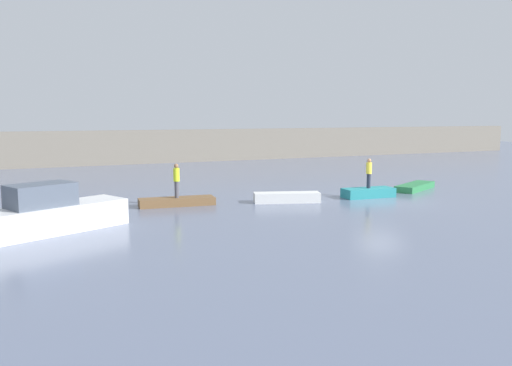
{
  "coord_description": "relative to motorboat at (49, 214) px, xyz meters",
  "views": [
    {
      "loc": [
        -17.62,
        -22.66,
        4.69
      ],
      "look_at": [
        -6.09,
        3.22,
        0.94
      ],
      "focal_mm": 36.23,
      "sensor_mm": 36.0,
      "label": 1
    }
  ],
  "objects": [
    {
      "name": "rowboat_green",
      "position": [
        21.58,
        3.4,
        -0.56
      ],
      "size": [
        3.96,
        2.84,
        0.38
      ],
      "primitive_type": "cube",
      "rotation": [
        0.0,
        0.0,
        0.49
      ],
      "color": "#2D7F47",
      "rests_on": "ground_plane"
    },
    {
      "name": "embankment_wall",
      "position": [
        16.91,
        28.13,
        0.86
      ],
      "size": [
        80.0,
        1.2,
        3.23
      ],
      "primitive_type": "cube",
      "color": "gray",
      "rests_on": "ground_plane"
    },
    {
      "name": "rowboat_white",
      "position": [
        12.0,
        2.48,
        -0.49
      ],
      "size": [
        3.66,
        1.97,
        0.54
      ],
      "primitive_type": "cube",
      "rotation": [
        0.0,
        0.0,
        -0.31
      ],
      "color": "white",
      "rests_on": "ground_plane"
    },
    {
      "name": "motorboat",
      "position": [
        0.0,
        0.0,
        0.0
      ],
      "size": [
        6.26,
        4.23,
        2.01
      ],
      "color": "white",
      "rests_on": "ground_plane"
    },
    {
      "name": "person_yellow_shirt",
      "position": [
        17.06,
        2.11,
        0.72
      ],
      "size": [
        0.32,
        0.32,
        1.7
      ],
      "color": "#232838",
      "rests_on": "rowboat_teal"
    },
    {
      "name": "person_hiviz_shirt",
      "position": [
        6.32,
        3.96,
        0.65
      ],
      "size": [
        0.32,
        0.32,
        1.79
      ],
      "color": "#4C4C56",
      "rests_on": "rowboat_brown"
    },
    {
      "name": "rowboat_teal",
      "position": [
        17.06,
        2.11,
        -0.49
      ],
      "size": [
        3.07,
        1.36,
        0.53
      ],
      "primitive_type": "cube",
      "rotation": [
        0.0,
        0.0,
        -0.07
      ],
      "color": "teal",
      "rests_on": "ground_plane"
    },
    {
      "name": "rowboat_brown",
      "position": [
        6.32,
        3.96,
        -0.55
      ],
      "size": [
        4.0,
        1.53,
        0.41
      ],
      "primitive_type": "cube",
      "rotation": [
        0.0,
        0.0,
        -0.1
      ],
      "color": "brown",
      "rests_on": "ground_plane"
    },
    {
      "name": "ground_plane",
      "position": [
        16.91,
        0.72,
        -0.76
      ],
      "size": [
        120.0,
        120.0,
        0.0
      ],
      "primitive_type": "plane",
      "color": "slate"
    }
  ]
}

